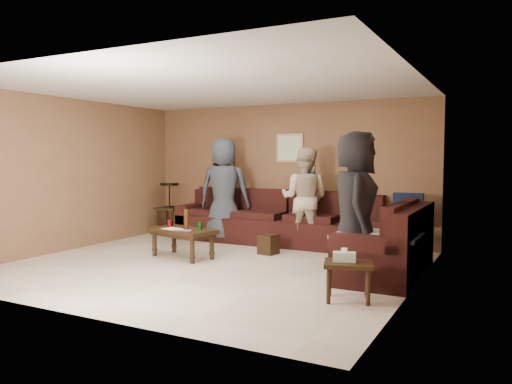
# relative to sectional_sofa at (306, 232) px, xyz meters

# --- Properties ---
(room) EXTENTS (5.60, 5.50, 2.50)m
(room) POSITION_rel_sectional_sofa_xyz_m (-0.81, -1.52, 1.34)
(room) COLOR beige
(room) RESTS_ON ground
(sectional_sofa) EXTENTS (4.65, 2.90, 0.97)m
(sectional_sofa) POSITION_rel_sectional_sofa_xyz_m (0.00, 0.00, 0.00)
(sectional_sofa) COLOR black
(sectional_sofa) RESTS_ON ground
(coffee_table) EXTENTS (1.17, 0.77, 0.73)m
(coffee_table) POSITION_rel_sectional_sofa_xyz_m (-1.52, -1.26, 0.05)
(coffee_table) COLOR black
(coffee_table) RESTS_ON ground
(end_table_left) EXTENTS (0.48, 0.48, 1.02)m
(end_table_left) POSITION_rel_sectional_sofa_xyz_m (-3.09, 0.49, 0.21)
(end_table_left) COLOR black
(end_table_left) RESTS_ON ground
(side_table_right) EXTENTS (0.61, 0.55, 0.56)m
(side_table_right) POSITION_rel_sectional_sofa_xyz_m (1.40, -2.32, 0.04)
(side_table_right) COLOR black
(side_table_right) RESTS_ON ground
(waste_bin) EXTENTS (0.30, 0.30, 0.31)m
(waste_bin) POSITION_rel_sectional_sofa_xyz_m (-0.48, -0.40, -0.17)
(waste_bin) COLOR black
(waste_bin) RESTS_ON ground
(wall_art) EXTENTS (0.52, 0.04, 0.52)m
(wall_art) POSITION_rel_sectional_sofa_xyz_m (-0.71, 0.96, 1.37)
(wall_art) COLOR tan
(wall_art) RESTS_ON ground
(person_left) EXTENTS (1.05, 0.83, 1.88)m
(person_left) POSITION_rel_sectional_sofa_xyz_m (-1.73, 0.32, 0.61)
(person_left) COLOR #323B46
(person_left) RESTS_ON ground
(person_middle) EXTENTS (0.89, 0.73, 1.70)m
(person_middle) POSITION_rel_sectional_sofa_xyz_m (-0.16, 0.32, 0.52)
(person_middle) COLOR #C5B192
(person_middle) RESTS_ON ground
(person_right) EXTENTS (0.85, 1.05, 1.86)m
(person_right) POSITION_rel_sectional_sofa_xyz_m (1.18, -1.32, 0.60)
(person_right) COLOR black
(person_right) RESTS_ON ground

